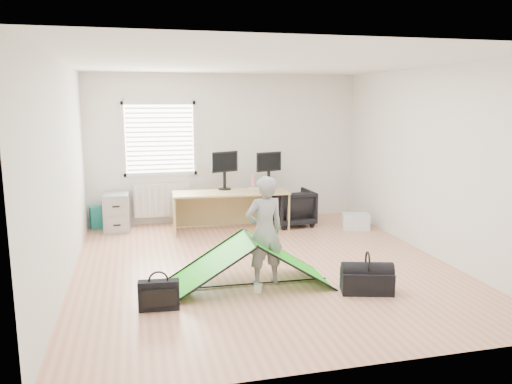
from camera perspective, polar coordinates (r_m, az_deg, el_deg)
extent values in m
plane|color=tan|center=(6.90, 0.80, -8.37)|extent=(5.50, 5.50, 0.00)
cube|color=silver|center=(9.26, -3.46, 5.01)|extent=(5.00, 0.02, 2.70)
cube|color=silver|center=(9.07, -10.95, 5.99)|extent=(1.20, 0.06, 1.20)
cube|color=silver|center=(9.18, -10.70, -0.89)|extent=(1.00, 0.12, 0.60)
cube|color=tan|center=(8.65, -2.87, -2.18)|extent=(2.01, 0.73, 0.67)
cube|color=gray|center=(8.93, -15.60, -2.22)|extent=(0.44, 0.58, 0.65)
cube|color=black|center=(8.78, -3.62, 1.88)|extent=(0.52, 0.29, 0.49)
cube|color=black|center=(8.96, 1.45, 2.00)|extent=(0.50, 0.24, 0.47)
cube|color=beige|center=(8.87, 0.51, 0.43)|extent=(0.44, 0.21, 0.02)
cylinder|color=#CC7287|center=(8.93, -0.32, 1.22)|extent=(0.07, 0.07, 0.24)
imported|color=black|center=(9.00, 4.16, -1.78)|extent=(0.74, 0.76, 0.65)
imported|color=gray|center=(6.04, 0.97, -4.47)|extent=(0.54, 0.41, 1.34)
cube|color=silver|center=(8.95, 11.32, -3.31)|extent=(0.54, 0.45, 0.26)
cube|color=teal|center=(9.20, -17.38, -2.76)|extent=(0.36, 0.24, 0.40)
cube|color=black|center=(5.57, -11.03, -11.50)|extent=(0.45, 0.17, 0.33)
cube|color=silver|center=(5.98, 0.25, -10.93)|extent=(0.12, 0.12, 0.09)
cube|color=black|center=(6.08, 12.55, -9.98)|extent=(0.66, 0.45, 0.26)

